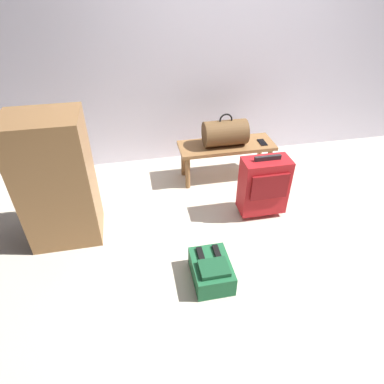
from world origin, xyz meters
TOP-DOWN VIEW (x-y plane):
  - ground_plane at (0.00, 0.00)m, footprint 6.60×6.60m
  - back_wall at (0.00, 1.60)m, footprint 6.00×0.10m
  - bench at (-0.08, 1.02)m, footprint 1.00×0.36m
  - duffel_bag_brown at (-0.10, 1.02)m, footprint 0.44×0.26m
  - cell_phone at (0.30, 0.97)m, footprint 0.07×0.14m
  - suitcase_upright_red at (0.08, 0.33)m, footprint 0.42×0.24m
  - backpack_green at (-0.57, -0.34)m, footprint 0.28×0.38m
  - side_cabinet at (-1.67, 0.40)m, footprint 0.56×0.44m

SIDE VIEW (x-z plane):
  - ground_plane at x=0.00m, z-range 0.00..0.00m
  - backpack_green at x=-0.57m, z-range -0.01..0.20m
  - suitcase_upright_red at x=0.08m, z-range 0.01..0.63m
  - bench at x=-0.08m, z-range 0.14..0.54m
  - cell_phone at x=0.30m, z-range 0.40..0.41m
  - duffel_bag_brown at x=-0.10m, z-range 0.36..0.70m
  - side_cabinet at x=-1.67m, z-range 0.00..1.10m
  - back_wall at x=0.00m, z-range 0.00..2.80m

